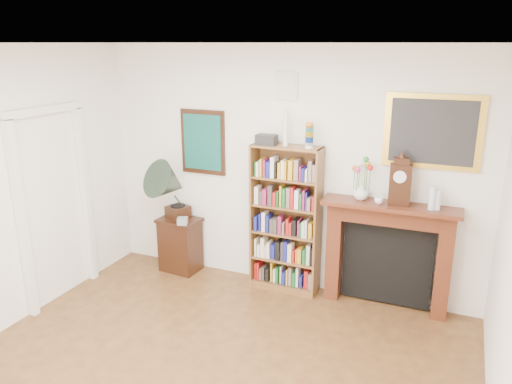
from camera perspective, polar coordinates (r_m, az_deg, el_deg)
room at (r=3.58m, az=-10.32°, el=-6.65°), size 4.51×5.01×2.81m
door_casing at (r=5.85m, az=-22.12°, el=0.18°), size 0.08×1.02×2.17m
teal_poster at (r=6.07m, az=-6.09°, el=5.68°), size 0.58×0.04×0.78m
small_picture at (r=5.54m, az=3.45°, el=12.01°), size 0.26×0.04×0.30m
gilt_painting at (r=5.29m, az=19.52°, el=6.49°), size 0.95×0.04×0.75m
bookshelf at (r=5.68m, az=3.41°, el=-2.25°), size 0.79×0.29×1.98m
side_cabinet at (r=6.43m, az=-8.64°, el=-5.96°), size 0.54×0.41×0.69m
fireplace at (r=5.57m, az=14.87°, el=-5.96°), size 1.42×0.37×1.20m
gramophone at (r=6.12m, az=-9.71°, el=0.69°), size 0.66×0.73×0.79m
cd_stack at (r=6.11m, az=-8.39°, el=-3.29°), size 0.16×0.16×0.08m
mantel_clock at (r=5.27m, az=16.14°, el=1.06°), size 0.23×0.15×0.50m
flower_vase at (r=5.41m, az=11.92°, el=0.05°), size 0.21×0.21×0.17m
teacup at (r=5.32m, az=13.87°, el=-0.93°), size 0.11×0.11×0.08m
bottle_left at (r=5.27m, az=19.50°, el=-0.65°), size 0.07×0.07×0.24m
bottle_right at (r=5.29m, az=20.07°, el=-0.86°), size 0.06×0.06×0.20m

